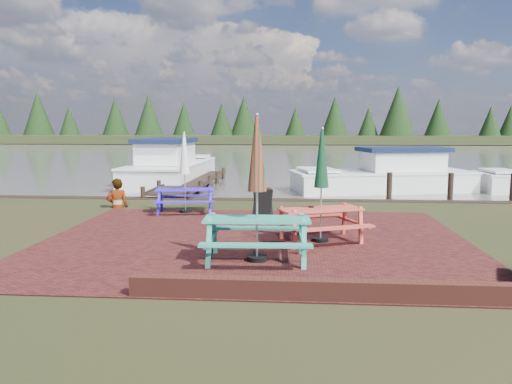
{
  "coord_description": "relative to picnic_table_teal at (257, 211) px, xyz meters",
  "views": [
    {
      "loc": [
        0.84,
        -9.39,
        2.43
      ],
      "look_at": [
        -0.01,
        1.4,
        1.0
      ],
      "focal_mm": 35.0,
      "sensor_mm": 36.0,
      "label": 1
    }
  ],
  "objects": [
    {
      "name": "boat_jetty",
      "position": [
        -5.05,
        13.85,
        -0.44
      ],
      "size": [
        2.82,
        7.95,
        2.29
      ],
      "rotation": [
        0.0,
        0.0,
        -0.01
      ],
      "color": "white",
      "rests_on": "ground"
    },
    {
      "name": "paving",
      "position": [
        -0.17,
        1.64,
        -0.91
      ],
      "size": [
        9.0,
        7.5,
        0.02
      ],
      "primitive_type": "cube",
      "color": "#361211",
      "rests_on": "ground"
    },
    {
      "name": "picnic_table_teal",
      "position": [
        0.0,
        0.0,
        0.0
      ],
      "size": [
        1.96,
        1.76,
        2.63
      ],
      "rotation": [
        0.0,
        0.0,
        0.04
      ],
      "color": "teal",
      "rests_on": "ground"
    },
    {
      "name": "boat_near",
      "position": [
        4.35,
        11.69,
        -0.53
      ],
      "size": [
        7.59,
        4.03,
        1.95
      ],
      "rotation": [
        0.0,
        0.0,
        1.79
      ],
      "color": "white",
      "rests_on": "ground"
    },
    {
      "name": "person",
      "position": [
        -4.63,
        5.64,
        -0.04
      ],
      "size": [
        0.75,
        0.62,
        1.76
      ],
      "primitive_type": "imported",
      "rotation": [
        0.0,
        0.0,
        3.5
      ],
      "color": "gray",
      "rests_on": "ground"
    },
    {
      "name": "far_treeline",
      "position": [
        -0.17,
        66.64,
        2.36
      ],
      "size": [
        120.0,
        10.0,
        8.1
      ],
      "color": "black",
      "rests_on": "ground"
    },
    {
      "name": "chalkboard",
      "position": [
        -0.15,
        3.99,
        -0.49
      ],
      "size": [
        0.54,
        0.7,
        0.82
      ],
      "rotation": [
        0.0,
        0.0,
        0.52
      ],
      "color": "black",
      "rests_on": "ground"
    },
    {
      "name": "picnic_table_red",
      "position": [
        1.22,
        1.63,
        -0.09
      ],
      "size": [
        2.17,
        2.06,
        2.38
      ],
      "rotation": [
        0.0,
        0.0,
        0.39
      ],
      "color": "#C84233",
      "rests_on": "ground"
    },
    {
      "name": "water",
      "position": [
        -0.17,
        37.64,
        -0.92
      ],
      "size": [
        120.0,
        60.0,
        0.02
      ],
      "primitive_type": "cube",
      "color": "#4B4840",
      "rests_on": "ground"
    },
    {
      "name": "picnic_table_blue",
      "position": [
        -2.41,
        4.94,
        -0.13
      ],
      "size": [
        1.85,
        1.7,
        2.26
      ],
      "rotation": [
        0.0,
        0.0,
        0.17
      ],
      "color": "#2D1AC5",
      "rests_on": "ground"
    },
    {
      "name": "jetty",
      "position": [
        -3.67,
        11.92,
        -0.81
      ],
      "size": [
        1.76,
        9.08,
        1.0
      ],
      "color": "black",
      "rests_on": "ground"
    },
    {
      "name": "brick_wall",
      "position": [
        1.98,
        -1.77,
        -0.77
      ],
      "size": [
        6.21,
        1.79,
        0.3
      ],
      "color": "#4C1E16",
      "rests_on": "ground"
    },
    {
      "name": "ground",
      "position": [
        -0.17,
        0.64,
        -0.92
      ],
      "size": [
        120.0,
        120.0,
        0.0
      ],
      "primitive_type": "plane",
      "color": "black",
      "rests_on": "ground"
    }
  ]
}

